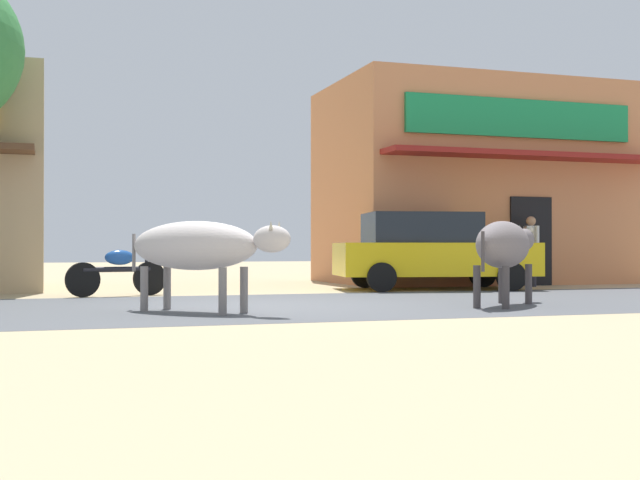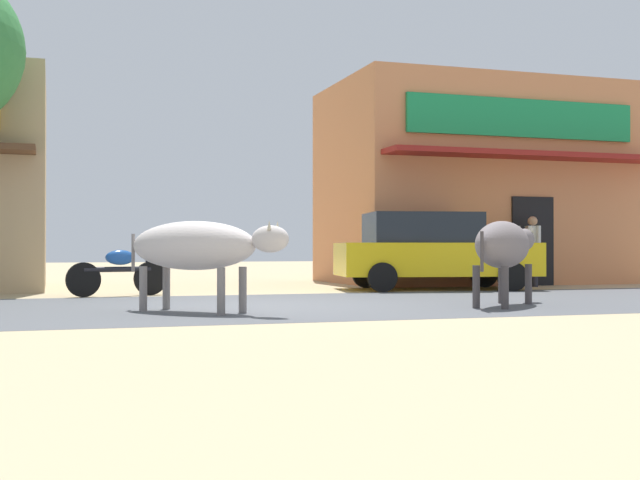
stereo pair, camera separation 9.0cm
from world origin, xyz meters
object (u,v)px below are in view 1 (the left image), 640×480
cow_far_dark (505,246)px  pedestrian_by_shop (531,245)px  cow_near_brown (197,246)px  parked_hatchback_car (431,250)px  parked_motorcycle (118,271)px

cow_far_dark → pedestrian_by_shop: size_ratio=1.30×
cow_near_brown → cow_far_dark: (4.73, -0.19, 0.02)m
parked_hatchback_car → pedestrian_by_shop: bearing=10.2°
parked_motorcycle → cow_far_dark: (5.45, -4.51, 0.46)m
cow_far_dark → pedestrian_by_shop: 6.71m
cow_near_brown → cow_far_dark: bearing=-2.3°
cow_near_brown → cow_far_dark: 4.74m
parked_hatchback_car → cow_far_dark: size_ratio=2.11×
parked_motorcycle → cow_far_dark: bearing=-39.6°
parked_motorcycle → pedestrian_by_shop: (9.36, 0.95, 0.48)m
pedestrian_by_shop → parked_motorcycle: bearing=-174.2°
parked_motorcycle → pedestrian_by_shop: 9.42m
pedestrian_by_shop → cow_far_dark: bearing=-125.6°
parked_hatchback_car → pedestrian_by_shop: parked_hatchback_car is taller
parked_hatchback_car → cow_near_brown: (-5.86, -4.77, 0.07)m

